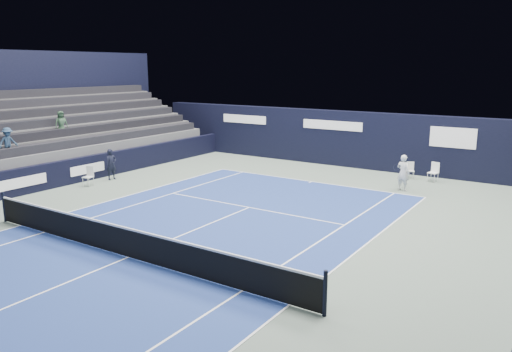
{
  "coord_description": "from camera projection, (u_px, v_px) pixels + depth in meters",
  "views": [
    {
      "loc": [
        10.8,
        -9.51,
        5.54
      ],
      "look_at": [
        0.23,
        6.54,
        1.3
      ],
      "focal_mm": 35.0,
      "sensor_mm": 36.0,
      "label": 1
    }
  ],
  "objects": [
    {
      "name": "ground",
      "position": [
        174.0,
        239.0,
        16.38
      ],
      "size": [
        48.0,
        48.0,
        0.0
      ],
      "primitive_type": "plane",
      "color": "#57685D",
      "rests_on": "ground"
    },
    {
      "name": "court_surface",
      "position": [
        128.0,
        257.0,
        14.74
      ],
      "size": [
        10.97,
        23.77,
        0.01
      ],
      "primitive_type": "cube",
      "color": "navy",
      "rests_on": "ground"
    },
    {
      "name": "folding_chair_back_a",
      "position": [
        410.0,
        167.0,
        25.13
      ],
      "size": [
        0.48,
        0.5,
        0.84
      ],
      "rotation": [
        0.0,
        0.0,
        0.4
      ],
      "color": "silver",
      "rests_on": "ground"
    },
    {
      "name": "folding_chair_back_b",
      "position": [
        434.0,
        171.0,
        24.37
      ],
      "size": [
        0.51,
        0.5,
        0.96
      ],
      "rotation": [
        0.0,
        0.0,
        -0.25
      ],
      "color": "white",
      "rests_on": "ground"
    },
    {
      "name": "line_judge_chair",
      "position": [
        89.0,
        175.0,
        23.55
      ],
      "size": [
        0.48,
        0.47,
        0.93
      ],
      "rotation": [
        0.0,
        0.0,
        0.22
      ],
      "color": "white",
      "rests_on": "ground"
    },
    {
      "name": "line_judge",
      "position": [
        111.0,
        164.0,
        24.76
      ],
      "size": [
        0.45,
        0.61,
        1.54
      ],
      "primitive_type": "imported",
      "rotation": [
        0.0,
        0.0,
        1.42
      ],
      "color": "black",
      "rests_on": "ground"
    },
    {
      "name": "court_markings",
      "position": [
        128.0,
        257.0,
        14.74
      ],
      "size": [
        11.03,
        23.83,
        0.0
      ],
      "color": "white",
      "rests_on": "court_surface"
    },
    {
      "name": "tennis_net",
      "position": [
        127.0,
        241.0,
        14.64
      ],
      "size": [
        12.9,
        0.1,
        1.1
      ],
      "color": "black",
      "rests_on": "ground"
    },
    {
      "name": "back_sponsor_wall",
      "position": [
        350.0,
        139.0,
        27.87
      ],
      "size": [
        26.0,
        0.63,
        3.1
      ],
      "color": "black",
      "rests_on": "ground"
    },
    {
      "name": "side_barrier_left",
      "position": [
        85.0,
        169.0,
        24.59
      ],
      "size": [
        0.33,
        22.0,
        1.2
      ],
      "color": "black",
      "rests_on": "ground"
    },
    {
      "name": "spectator_stand",
      "position": [
        54.0,
        134.0,
        27.15
      ],
      "size": [
        6.0,
        18.0,
        6.4
      ],
      "color": "#525254",
      "rests_on": "ground"
    },
    {
      "name": "tennis_player",
      "position": [
        403.0,
        173.0,
        22.57
      ],
      "size": [
        0.67,
        0.87,
        1.65
      ],
      "color": "silver",
      "rests_on": "ground"
    }
  ]
}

